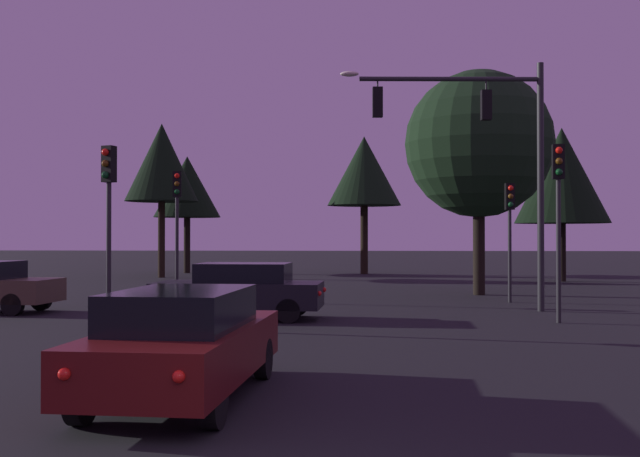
{
  "coord_description": "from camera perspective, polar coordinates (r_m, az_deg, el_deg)",
  "views": [
    {
      "loc": [
        0.76,
        -5.28,
        2.24
      ],
      "look_at": [
        -0.3,
        14.39,
        2.46
      ],
      "focal_mm": 40.53,
      "sensor_mm": 36.0,
      "label": 1
    }
  ],
  "objects": [
    {
      "name": "ground_plane",
      "position": [
        29.88,
        1.62,
        -4.95
      ],
      "size": [
        168.0,
        168.0,
        0.0
      ],
      "primitive_type": "plane",
      "color": "black",
      "rests_on": "ground"
    },
    {
      "name": "traffic_signal_mast_arm",
      "position": [
        22.42,
        12.98,
        6.85
      ],
      "size": [
        6.12,
        0.63,
        7.48
      ],
      "color": "#232326",
      "rests_on": "ground"
    },
    {
      "name": "traffic_light_corner_left",
      "position": [
        18.59,
        -16.36,
        2.25
      ],
      "size": [
        0.36,
        0.38,
        4.49
      ],
      "color": "#232326",
      "rests_on": "ground"
    },
    {
      "name": "traffic_light_corner_right",
      "position": [
        25.36,
        14.76,
        0.83
      ],
      "size": [
        0.31,
        0.36,
        4.06
      ],
      "color": "#232326",
      "rests_on": "ground"
    },
    {
      "name": "traffic_light_median",
      "position": [
        25.75,
        -11.23,
        1.51
      ],
      "size": [
        0.35,
        0.38,
        4.54
      ],
      "color": "#232326",
      "rests_on": "ground"
    },
    {
      "name": "traffic_light_far_side",
      "position": [
        19.74,
        18.31,
        2.38
      ],
      "size": [
        0.32,
        0.36,
        4.64
      ],
      "color": "#232326",
      "rests_on": "ground"
    },
    {
      "name": "car_nearside_lane",
      "position": [
        10.23,
        -10.69,
        -8.76
      ],
      "size": [
        2.09,
        4.7,
        1.52
      ],
      "color": "#4C0F0F",
      "rests_on": "ground"
    },
    {
      "name": "car_crossing_right",
      "position": [
        19.84,
        -6.33,
        -4.82
      ],
      "size": [
        4.67,
        2.11,
        1.52
      ],
      "color": "black",
      "rests_on": "ground"
    },
    {
      "name": "tree_behind_sign",
      "position": [
        38.17,
        18.55,
        3.98
      ],
      "size": [
        4.66,
        4.66,
        7.7
      ],
      "color": "black",
      "rests_on": "ground"
    },
    {
      "name": "tree_left_far",
      "position": [
        40.65,
        -12.39,
        5.07
      ],
      "size": [
        3.98,
        3.98,
        8.46
      ],
      "color": "black",
      "rests_on": "ground"
    },
    {
      "name": "tree_center_horizon",
      "position": [
        45.24,
        -10.45,
        3.22
      ],
      "size": [
        4.1,
        4.1,
        7.2
      ],
      "color": "black",
      "rests_on": "ground"
    },
    {
      "name": "tree_right_cluster",
      "position": [
        43.5,
        3.5,
        4.51
      ],
      "size": [
        4.43,
        4.43,
        8.27
      ],
      "color": "black",
      "rests_on": "ground"
    },
    {
      "name": "tree_lot_edge",
      "position": [
        28.64,
        12.42,
        6.5
      ],
      "size": [
        5.67,
        5.67,
        8.65
      ],
      "color": "black",
      "rests_on": "ground"
    }
  ]
}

